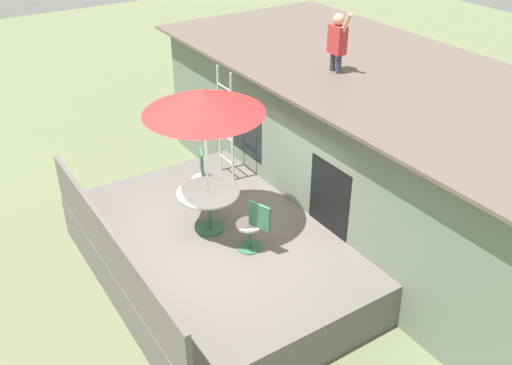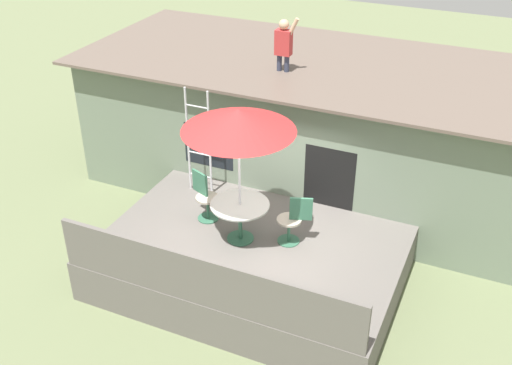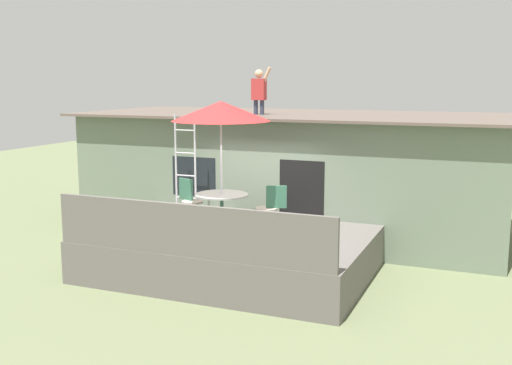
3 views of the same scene
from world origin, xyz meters
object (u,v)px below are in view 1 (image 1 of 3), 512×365
person_figure (338,39)px  patio_chair_right (253,226)px  patio_umbrella (204,101)px  step_ladder (226,125)px  patio_table (209,200)px  patio_chair_left (203,178)px

person_figure → patio_chair_right: bearing=-63.9°
patio_umbrella → person_figure: person_figure is taller
step_ladder → patio_chair_right: size_ratio=2.39×
patio_table → person_figure: 3.64m
patio_umbrella → patio_chair_left: size_ratio=2.76×
patio_umbrella → person_figure: bearing=97.6°
patio_table → step_ladder: 1.94m
patio_table → patio_chair_left: patio_chair_left is taller
patio_table → step_ladder: bearing=140.5°
person_figure → step_ladder: bearing=-121.5°
step_ladder → patio_table: bearing=-39.5°
person_figure → patio_chair_right: (1.27, -2.60, -2.28)m
step_ladder → person_figure: bearing=58.5°
patio_chair_right → patio_table: bearing=0.0°
step_ladder → patio_chair_right: 2.57m
patio_chair_left → patio_chair_right: size_ratio=1.00×
patio_umbrella → person_figure: (-0.39, 2.91, 0.39)m
step_ladder → person_figure: (1.06, 1.72, 1.63)m
person_figure → patio_chair_left: size_ratio=1.21×
step_ladder → person_figure: person_figure is taller
patio_umbrella → step_ladder: (-1.44, 1.19, -1.25)m
patio_chair_left → patio_chair_right: (1.79, -0.06, 0.00)m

